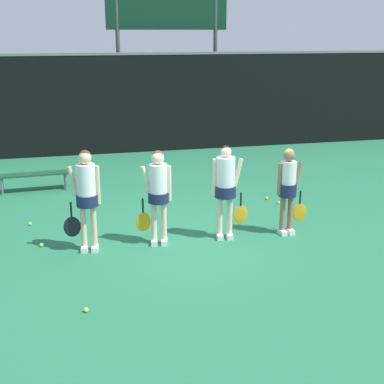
# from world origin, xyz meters

# --- Properties ---
(ground_plane) EXTENTS (140.00, 140.00, 0.00)m
(ground_plane) POSITION_xyz_m (0.00, 0.00, 0.00)
(ground_plane) COLOR #26724C
(fence_windscreen) EXTENTS (60.00, 0.08, 3.13)m
(fence_windscreen) POSITION_xyz_m (0.00, 7.90, 1.58)
(fence_windscreen) COLOR black
(fence_windscreen) RESTS_ON ground_plane
(scoreboard) EXTENTS (4.10, 0.15, 5.09)m
(scoreboard) POSITION_xyz_m (1.51, 9.40, 4.02)
(scoreboard) COLOR #515156
(scoreboard) RESTS_ON ground_plane
(bench_courtside) EXTENTS (1.84, 0.47, 0.44)m
(bench_courtside) POSITION_xyz_m (-2.93, 4.09, 0.38)
(bench_courtside) COLOR #19472D
(bench_courtside) RESTS_ON ground_plane
(player_0) EXTENTS (0.66, 0.38, 1.81)m
(player_0) POSITION_xyz_m (-1.85, -0.02, 1.09)
(player_0) COLOR beige
(player_0) RESTS_ON ground_plane
(player_1) EXTENTS (0.64, 0.38, 1.74)m
(player_1) POSITION_xyz_m (-0.60, -0.01, 1.04)
(player_1) COLOR beige
(player_1) RESTS_ON ground_plane
(player_2) EXTENTS (0.66, 0.40, 1.77)m
(player_2) POSITION_xyz_m (0.66, -0.02, 1.05)
(player_2) COLOR beige
(player_2) RESTS_ON ground_plane
(player_3) EXTENTS (0.62, 0.34, 1.66)m
(player_3) POSITION_xyz_m (1.87, -0.08, 0.98)
(player_3) COLOR #8C664C
(player_3) RESTS_ON ground_plane
(tennis_ball_0) EXTENTS (0.07, 0.07, 0.07)m
(tennis_ball_0) POSITION_xyz_m (-2.04, -2.24, 0.03)
(tennis_ball_0) COLOR #CCE033
(tennis_ball_0) RESTS_ON ground_plane
(tennis_ball_1) EXTENTS (0.07, 0.07, 0.07)m
(tennis_ball_1) POSITION_xyz_m (-2.69, 0.35, 0.04)
(tennis_ball_1) COLOR #CCE033
(tennis_ball_1) RESTS_ON ground_plane
(tennis_ball_2) EXTENTS (0.07, 0.07, 0.07)m
(tennis_ball_2) POSITION_xyz_m (-2.94, 1.56, 0.03)
(tennis_ball_2) COLOR #CCE033
(tennis_ball_2) RESTS_ON ground_plane
(tennis_ball_3) EXTENTS (0.07, 0.07, 0.07)m
(tennis_ball_3) POSITION_xyz_m (2.32, 2.05, 0.03)
(tennis_ball_3) COLOR #CCE033
(tennis_ball_3) RESTS_ON ground_plane
(tennis_ball_4) EXTENTS (0.07, 0.07, 0.07)m
(tennis_ball_4) POSITION_xyz_m (2.45, 1.65, 0.03)
(tennis_ball_4) COLOR #CCE033
(tennis_ball_4) RESTS_ON ground_plane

